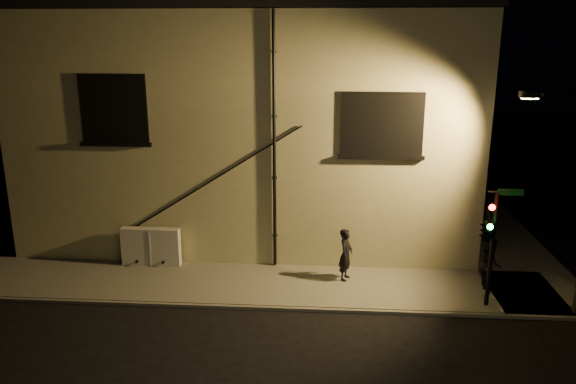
# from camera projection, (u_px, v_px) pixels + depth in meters

# --- Properties ---
(ground) EXTENTS (90.00, 90.00, 0.00)m
(ground) POSITION_uv_depth(u_px,v_px,m) (328.00, 311.00, 16.22)
(ground) COLOR black
(sidewalk) EXTENTS (21.00, 16.00, 0.12)m
(sidewalk) POSITION_uv_depth(u_px,v_px,m) (362.00, 253.00, 20.34)
(sidewalk) COLOR #5F5F55
(sidewalk) RESTS_ON ground
(building) EXTENTS (16.20, 12.23, 8.80)m
(building) POSITION_uv_depth(u_px,v_px,m) (260.00, 115.00, 23.87)
(building) COLOR #BAB785
(building) RESTS_ON ground
(utility_cabinet) EXTENTS (1.99, 0.33, 1.31)m
(utility_cabinet) POSITION_uv_depth(u_px,v_px,m) (151.00, 247.00, 19.02)
(utility_cabinet) COLOR beige
(utility_cabinet) RESTS_ON sidewalk
(pedestrian_a) EXTENTS (0.59, 0.72, 1.69)m
(pedestrian_a) POSITION_uv_depth(u_px,v_px,m) (346.00, 254.00, 17.83)
(pedestrian_a) COLOR black
(pedestrian_a) RESTS_ON sidewalk
(pedestrian_b) EXTENTS (0.68, 0.83, 1.58)m
(pedestrian_b) POSITION_uv_depth(u_px,v_px,m) (490.00, 263.00, 17.32)
(pedestrian_b) COLOR black
(pedestrian_b) RESTS_ON sidewalk
(traffic_signal) EXTENTS (1.27, 2.06, 3.50)m
(traffic_signal) POSITION_uv_depth(u_px,v_px,m) (488.00, 229.00, 15.62)
(traffic_signal) COLOR black
(traffic_signal) RESTS_ON sidewalk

